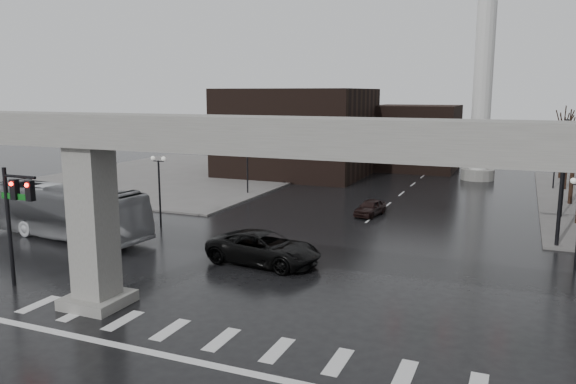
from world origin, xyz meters
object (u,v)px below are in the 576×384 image
at_px(signal_mast_arm, 498,152).
at_px(city_bus, 66,211).
at_px(far_car, 370,208).
at_px(pickup_truck, 264,248).

bearing_deg(signal_mast_arm, city_bus, -159.60).
xyz_separation_m(signal_mast_arm, far_car, (-9.32, 4.56, -5.19)).
bearing_deg(far_car, pickup_truck, -89.67).
bearing_deg(signal_mast_arm, pickup_truck, -139.03).
distance_m(signal_mast_arm, far_car, 11.60).
relative_size(signal_mast_arm, pickup_truck, 1.84).
bearing_deg(signal_mast_arm, far_car, 153.95).
relative_size(signal_mast_arm, far_car, 3.24).
bearing_deg(pickup_truck, signal_mast_arm, -43.50).
bearing_deg(far_car, signal_mast_arm, -16.60).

